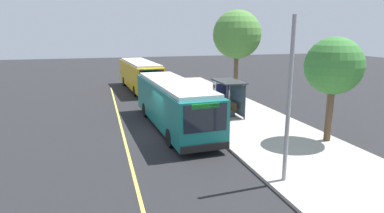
{
  "coord_description": "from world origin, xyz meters",
  "views": [
    {
      "loc": [
        18.24,
        -3.35,
        5.96
      ],
      "look_at": [
        0.29,
        1.75,
        1.67
      ],
      "focal_mm": 30.75,
      "sensor_mm": 36.0,
      "label": 1
    }
  ],
  "objects_px": {
    "transit_bus_second": "(140,74)",
    "pedestrian_commuter": "(213,106)",
    "route_sign_post": "(215,97)",
    "transit_bus_main": "(174,103)",
    "waiting_bench": "(229,108)"
  },
  "relations": [
    {
      "from": "transit_bus_main",
      "to": "transit_bus_second",
      "type": "relative_size",
      "value": 1.01
    },
    {
      "from": "transit_bus_main",
      "to": "waiting_bench",
      "type": "bearing_deg",
      "value": 110.33
    },
    {
      "from": "waiting_bench",
      "to": "route_sign_post",
      "type": "xyz_separation_m",
      "value": [
        2.35,
        -1.98,
        1.32
      ]
    },
    {
      "from": "route_sign_post",
      "to": "pedestrian_commuter",
      "type": "distance_m",
      "value": 1.51
    },
    {
      "from": "transit_bus_second",
      "to": "pedestrian_commuter",
      "type": "xyz_separation_m",
      "value": [
        13.89,
        3.08,
        -0.5
      ]
    },
    {
      "from": "waiting_bench",
      "to": "route_sign_post",
      "type": "distance_m",
      "value": 3.35
    },
    {
      "from": "transit_bus_second",
      "to": "pedestrian_commuter",
      "type": "relative_size",
      "value": 6.44
    },
    {
      "from": "transit_bus_main",
      "to": "waiting_bench",
      "type": "height_order",
      "value": "transit_bus_main"
    },
    {
      "from": "waiting_bench",
      "to": "route_sign_post",
      "type": "bearing_deg",
      "value": -40.18
    },
    {
      "from": "pedestrian_commuter",
      "to": "waiting_bench",
      "type": "bearing_deg",
      "value": 125.2
    },
    {
      "from": "transit_bus_main",
      "to": "route_sign_post",
      "type": "relative_size",
      "value": 3.93
    },
    {
      "from": "transit_bus_main",
      "to": "transit_bus_second",
      "type": "bearing_deg",
      "value": -178.83
    },
    {
      "from": "transit_bus_main",
      "to": "pedestrian_commuter",
      "type": "distance_m",
      "value": 2.87
    },
    {
      "from": "transit_bus_second",
      "to": "pedestrian_commuter",
      "type": "distance_m",
      "value": 14.23
    },
    {
      "from": "waiting_bench",
      "to": "route_sign_post",
      "type": "height_order",
      "value": "route_sign_post"
    }
  ]
}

